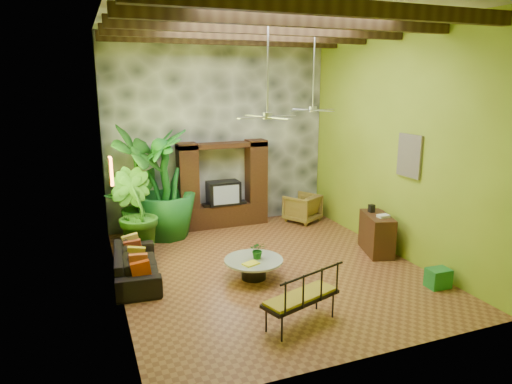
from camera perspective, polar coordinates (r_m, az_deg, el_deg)
name	(u,v)px	position (r m, az deg, el deg)	size (l,w,h in m)	color
ground	(268,267)	(9.75, 1.52, -9.41)	(7.00, 7.00, 0.00)	brown
ceiling	(270,16)	(9.06, 1.73, 21.13)	(6.00, 7.00, 0.02)	silver
back_wall	(218,132)	(12.35, -4.75, 7.45)	(6.00, 0.02, 5.00)	olive
left_wall	(111,159)	(8.39, -17.67, 3.97)	(0.02, 7.00, 5.00)	olive
right_wall	(394,143)	(10.60, 16.83, 5.91)	(0.02, 7.00, 5.00)	olive
stone_accent_wall	(219,133)	(12.29, -4.66, 7.42)	(5.98, 0.10, 4.98)	#3F4247
ceiling_beams	(270,29)	(9.03, 1.72, 19.75)	(5.95, 5.36, 0.22)	#332310
entertainment_center	(223,191)	(12.27, -4.12, 0.14)	(2.40, 0.55, 2.30)	#331B0E
ceiling_fan_front	(268,105)	(8.54, 1.46, 10.85)	(1.28, 1.28, 1.86)	#B1B0B5
ceiling_fan_back	(313,100)	(10.76, 7.14, 11.31)	(1.28, 1.28, 1.86)	#B1B0B5
wall_art_mask	(111,171)	(9.44, -17.68, 2.51)	(0.06, 0.32, 0.55)	orange
wall_art_painting	(410,156)	(10.14, 18.64, 4.31)	(0.06, 0.70, 0.90)	#264C8C
sofa	(136,265)	(9.40, -14.73, -8.76)	(2.10, 0.82, 0.61)	black
wicker_armchair	(302,208)	(12.81, 5.81, -1.99)	(0.83, 0.85, 0.77)	olive
tall_plant_a	(138,185)	(11.22, -14.59, 0.88)	(1.50, 1.02, 2.85)	#1E5B18
tall_plant_b	(134,212)	(10.55, -14.97, -2.46)	(1.08, 0.87, 1.96)	#286219
tall_plant_c	(164,184)	(11.46, -11.38, 0.94)	(1.52, 1.52, 2.71)	#1B6723
coffee_table	(254,266)	(9.16, -0.29, -9.24)	(1.17, 1.17, 0.40)	black
centerpiece_plant	(258,250)	(9.10, 0.23, -7.25)	(0.31, 0.27, 0.35)	#185717
yellow_tray	(251,264)	(8.85, -0.65, -8.95)	(0.30, 0.21, 0.03)	yellow
iron_bench	(303,295)	(7.38, 5.92, -12.69)	(1.42, 0.90, 0.57)	black
side_console	(377,234)	(10.78, 14.84, -5.06)	(0.50, 1.11, 0.89)	#3A1D12
green_bin	(438,278)	(9.47, 21.82, -9.95)	(0.42, 0.32, 0.37)	#217F26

